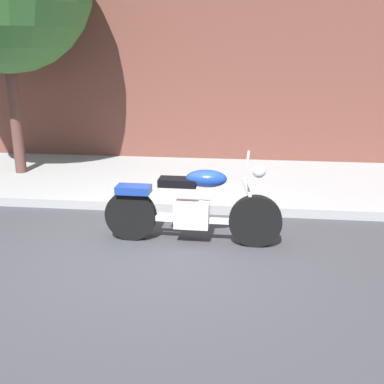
% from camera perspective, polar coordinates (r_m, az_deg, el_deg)
% --- Properties ---
extents(ground_plane, '(60.00, 60.00, 0.00)m').
position_cam_1_polar(ground_plane, '(6.03, -4.63, -6.98)').
color(ground_plane, '#38383D').
extents(sidewalk, '(23.75, 3.14, 0.14)m').
position_cam_1_polar(sidewalk, '(8.77, -0.87, 1.34)').
color(sidewalk, '#949494').
rests_on(sidewalk, ground).
extents(motorcycle, '(2.29, 0.70, 1.17)m').
position_cam_1_polar(motorcycle, '(6.08, -0.02, -1.90)').
color(motorcycle, black).
rests_on(motorcycle, ground).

